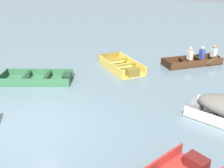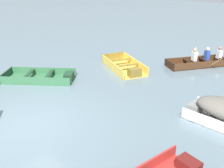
# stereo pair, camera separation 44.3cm
# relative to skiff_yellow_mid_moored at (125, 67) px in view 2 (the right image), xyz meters

# --- Properties ---
(ground_plane) EXTENTS (80.00, 80.00, 0.00)m
(ground_plane) POSITION_rel_skiff_yellow_mid_moored_xyz_m (0.91, -5.71, -0.14)
(ground_plane) COLOR slate
(skiff_yellow_mid_moored) EXTENTS (2.99, 2.30, 0.41)m
(skiff_yellow_mid_moored) POSITION_rel_skiff_yellow_mid_moored_xyz_m (0.00, 0.00, 0.00)
(skiff_yellow_mid_moored) COLOR #E5BC47
(skiff_yellow_mid_moored) RESTS_ON ground
(skiff_green_far_moored) EXTENTS (3.09, 2.82, 0.34)m
(skiff_green_far_moored) POSITION_rel_skiff_yellow_mid_moored_xyz_m (-1.82, -3.39, -0.03)
(skiff_green_far_moored) COLOR #387047
(skiff_green_far_moored) RESTS_ON ground
(rowboat_dark_varnish_with_crew) EXTENTS (2.44, 3.06, 0.92)m
(rowboat_dark_varnish_with_crew) POSITION_rel_skiff_yellow_mid_moored_xyz_m (2.42, 3.01, 0.08)
(rowboat_dark_varnish_with_crew) COLOR #4C2D19
(rowboat_dark_varnish_with_crew) RESTS_ON ground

